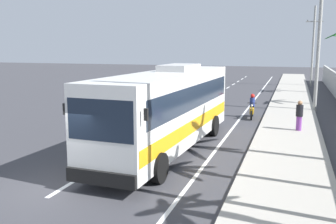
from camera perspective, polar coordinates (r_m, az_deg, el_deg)
The scene contains 8 objects.
ground_plane at distance 13.08m, azimuth -15.23°, elevation -10.79°, with size 160.00×160.00×0.00m, color #3A3A3F.
sidewalk_kerb at distance 20.65m, azimuth 17.52°, elevation -3.15°, with size 3.20×90.00×0.14m, color #A8A399.
lane_markings at distance 25.65m, azimuth 7.78°, elevation -0.48°, with size 3.94×71.00×0.01m.
coach_bus_foreground at distance 16.61m, azimuth 0.08°, elevation 0.76°, with size 3.24×11.57×3.69m.
motorcycle_beside_bus at distance 24.95m, azimuth 12.39°, elevation 0.56°, with size 0.56×1.96×1.54m.
pedestrian_near_kerb at distance 21.22m, azimuth 18.94°, elevation -0.41°, with size 0.36×0.36×1.58m.
utility_pole_mid at distance 28.43m, azimuth 21.55°, elevation 10.32°, with size 2.20×0.24×9.90m.
utility_pole_far at distance 46.86m, azimuth 20.77°, elevation 9.26°, with size 1.84×0.24×8.99m.
Camera 1 is at (6.89, -10.16, 4.50)m, focal length 41.00 mm.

